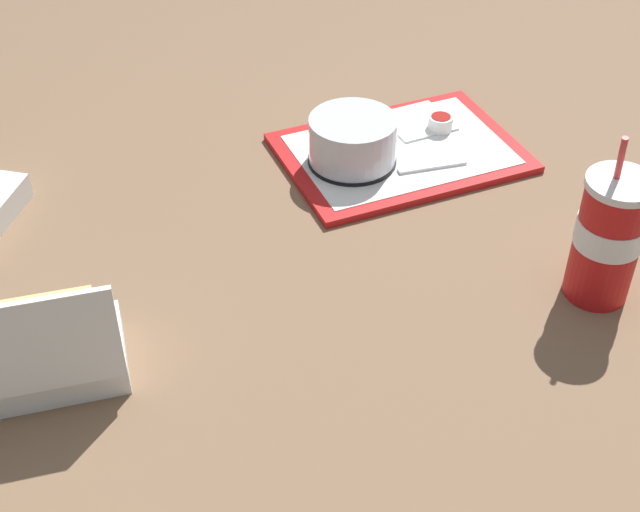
{
  "coord_description": "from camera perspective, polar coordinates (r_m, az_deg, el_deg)",
  "views": [
    {
      "loc": [
        0.42,
        0.82,
        0.79
      ],
      "look_at": [
        0.03,
        0.02,
        0.05
      ],
      "focal_mm": 50.0,
      "sensor_mm": 36.0,
      "label": 1
    }
  ],
  "objects": [
    {
      "name": "ground_plane",
      "position": [
        1.21,
        0.87,
        -0.88
      ],
      "size": [
        3.2,
        3.2,
        0.0
      ],
      "primitive_type": "plane",
      "color": "brown"
    },
    {
      "name": "food_tray",
      "position": [
        1.44,
        5.17,
        6.6
      ],
      "size": [
        0.38,
        0.28,
        0.01
      ],
      "color": "red",
      "rests_on": "ground_plane"
    },
    {
      "name": "cake_container",
      "position": [
        1.38,
        2.1,
        7.3
      ],
      "size": [
        0.14,
        0.14,
        0.08
      ],
      "color": "black",
      "rests_on": "food_tray"
    },
    {
      "name": "ketchup_cup",
      "position": [
        1.48,
        7.72,
        8.48
      ],
      "size": [
        0.04,
        0.04,
        0.02
      ],
      "color": "white",
      "rests_on": "food_tray"
    },
    {
      "name": "napkin_stack",
      "position": [
        1.5,
        6.25,
        8.56
      ],
      "size": [
        0.1,
        0.1,
        0.0
      ],
      "primitive_type": "cube",
      "rotation": [
        0.0,
        0.0,
        -0.02
      ],
      "color": "white",
      "rests_on": "food_tray"
    },
    {
      "name": "plastic_fork",
      "position": [
        1.39,
        7.2,
        5.71
      ],
      "size": [
        0.11,
        0.03,
        0.0
      ],
      "primitive_type": "cube",
      "rotation": [
        0.0,
        0.0,
        -0.19
      ],
      "color": "white",
      "rests_on": "food_tray"
    },
    {
      "name": "clamshell_sandwich_front",
      "position": [
        1.09,
        -17.01,
        -5.69
      ],
      "size": [
        0.19,
        0.16,
        0.16
      ],
      "color": "white",
      "rests_on": "ground_plane"
    },
    {
      "name": "soda_cup_back",
      "position": [
        1.17,
        17.96,
        1.16
      ],
      "size": [
        0.09,
        0.09,
        0.24
      ],
      "color": "red",
      "rests_on": "ground_plane"
    }
  ]
}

